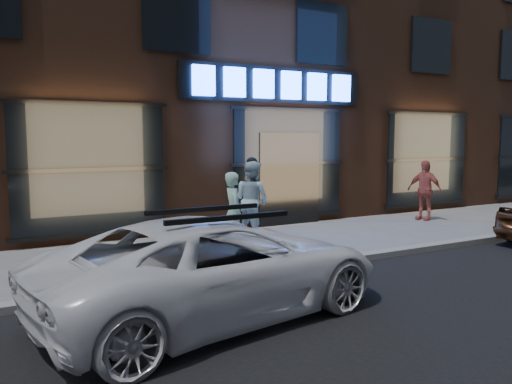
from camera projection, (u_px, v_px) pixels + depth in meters
ground at (395, 255)px, 9.72m from camera, size 90.00×90.00×0.00m
curb at (395, 252)px, 9.71m from camera, size 60.00×0.25×0.12m
storefront_building at (224, 48)px, 16.15m from camera, size 30.20×8.28×10.30m
man_bowtie at (233, 212)px, 10.00m from camera, size 0.48×0.64×1.60m
man_cap at (252, 200)px, 11.22m from camera, size 0.93×1.04×1.77m
passerby at (424, 190)px, 13.77m from camera, size 0.69×1.05×1.66m
white_suv at (216, 267)px, 6.37m from camera, size 4.94×2.93×1.29m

